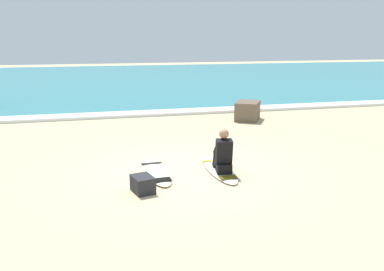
{
  "coord_description": "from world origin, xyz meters",
  "views": [
    {
      "loc": [
        -2.1,
        -8.33,
        2.88
      ],
      "look_at": [
        0.31,
        1.03,
        0.55
      ],
      "focal_mm": 37.9,
      "sensor_mm": 36.0,
      "label": 1
    }
  ],
  "objects_px": {
    "surfer_seated": "(223,155)",
    "beach_bag": "(143,184)",
    "shoreline_rock": "(248,111)",
    "surfboard_spare_near": "(156,172)",
    "surfboard_main": "(219,169)"
  },
  "relations": [
    {
      "from": "surfer_seated",
      "to": "beach_bag",
      "type": "xyz_separation_m",
      "value": [
        -1.83,
        -0.62,
        -0.28
      ]
    },
    {
      "from": "surfer_seated",
      "to": "shoreline_rock",
      "type": "height_order",
      "value": "surfer_seated"
    },
    {
      "from": "surfboard_spare_near",
      "to": "beach_bag",
      "type": "xyz_separation_m",
      "value": [
        -0.43,
        -1.02,
        0.12
      ]
    },
    {
      "from": "beach_bag",
      "to": "shoreline_rock",
      "type": "bearing_deg",
      "value": 52.89
    },
    {
      "from": "surfer_seated",
      "to": "surfboard_spare_near",
      "type": "xyz_separation_m",
      "value": [
        -1.4,
        0.4,
        -0.4
      ]
    },
    {
      "from": "surfboard_main",
      "to": "surfboard_spare_near",
      "type": "relative_size",
      "value": 1.04
    },
    {
      "from": "surfer_seated",
      "to": "shoreline_rock",
      "type": "distance_m",
      "value": 6.14
    },
    {
      "from": "surfboard_main",
      "to": "surfboard_spare_near",
      "type": "xyz_separation_m",
      "value": [
        -1.38,
        0.17,
        0.0
      ]
    },
    {
      "from": "surfboard_main",
      "to": "shoreline_rock",
      "type": "xyz_separation_m",
      "value": [
        2.8,
        5.24,
        0.3
      ]
    },
    {
      "from": "surfer_seated",
      "to": "beach_bag",
      "type": "bearing_deg",
      "value": -161.31
    },
    {
      "from": "shoreline_rock",
      "to": "surfboard_main",
      "type": "bearing_deg",
      "value": -118.07
    },
    {
      "from": "surfboard_main",
      "to": "beach_bag",
      "type": "relative_size",
      "value": 4.2
    },
    {
      "from": "shoreline_rock",
      "to": "beach_bag",
      "type": "height_order",
      "value": "shoreline_rock"
    },
    {
      "from": "surfer_seated",
      "to": "surfboard_main",
      "type": "bearing_deg",
      "value": 93.55
    },
    {
      "from": "shoreline_rock",
      "to": "beach_bag",
      "type": "distance_m",
      "value": 7.64
    }
  ]
}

